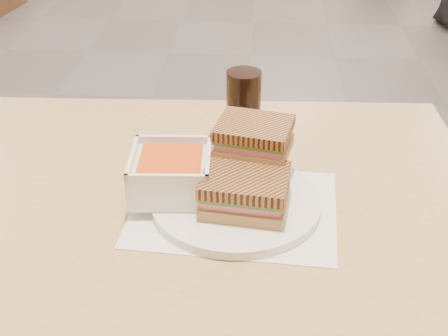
# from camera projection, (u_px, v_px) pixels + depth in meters

# --- Properties ---
(main_table) EXTENTS (1.22, 0.74, 0.75)m
(main_table) POSITION_uv_depth(u_px,v_px,m) (141.00, 238.00, 1.10)
(main_table) COLOR tan
(main_table) RESTS_ON ground
(tray_liner) EXTENTS (0.35, 0.28, 0.00)m
(tray_liner) POSITION_uv_depth(u_px,v_px,m) (234.00, 208.00, 0.98)
(tray_liner) COLOR white
(tray_liner) RESTS_ON main_table
(plate) EXTENTS (0.28, 0.28, 0.01)m
(plate) POSITION_uv_depth(u_px,v_px,m) (236.00, 202.00, 0.98)
(plate) COLOR white
(plate) RESTS_ON tray_liner
(soup_bowl) EXTENTS (0.14, 0.14, 0.07)m
(soup_bowl) POSITION_uv_depth(u_px,v_px,m) (171.00, 174.00, 0.98)
(soup_bowl) COLOR white
(soup_bowl) RESTS_ON plate
(panini_lower) EXTENTS (0.15, 0.13, 0.06)m
(panini_lower) POSITION_uv_depth(u_px,v_px,m) (245.00, 190.00, 0.95)
(panini_lower) COLOR #AD8850
(panini_lower) RESTS_ON plate
(panini_upper) EXTENTS (0.14, 0.12, 0.05)m
(panini_upper) POSITION_uv_depth(u_px,v_px,m) (254.00, 137.00, 0.99)
(panini_upper) COLOR #AD8850
(panini_upper) RESTS_ON panini_lower
(cola_glass) EXTENTS (0.07, 0.07, 0.14)m
(cola_glass) POSITION_uv_depth(u_px,v_px,m) (243.00, 107.00, 1.15)
(cola_glass) COLOR black
(cola_glass) RESTS_ON main_table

